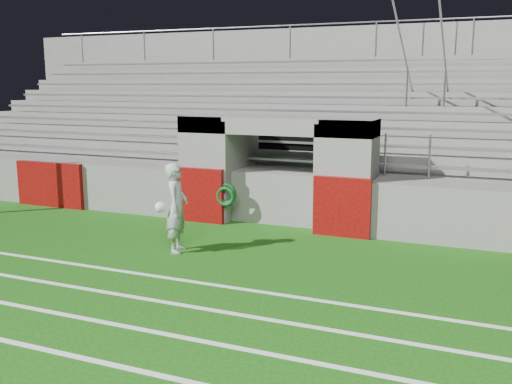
% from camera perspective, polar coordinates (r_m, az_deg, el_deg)
% --- Properties ---
extents(ground, '(90.00, 90.00, 0.00)m').
position_cam_1_polar(ground, '(10.97, -4.63, -7.21)').
color(ground, '#144C0C').
rests_on(ground, ground).
extents(stadium_structure, '(26.00, 8.48, 5.42)m').
position_cam_1_polar(stadium_structure, '(17.99, 7.02, 4.65)').
color(stadium_structure, slate).
rests_on(stadium_structure, ground).
extents(goalkeeper_with_ball, '(0.68, 0.76, 1.82)m').
position_cam_1_polar(goalkeeper_with_ball, '(11.64, -7.94, -1.57)').
color(goalkeeper_with_ball, '#AFB4B9').
rests_on(goalkeeper_with_ball, ground).
extents(hose_coil, '(0.53, 0.15, 0.57)m').
position_cam_1_polar(hose_coil, '(13.78, -3.02, -0.29)').
color(hose_coil, '#0B3B10').
rests_on(hose_coil, ground).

